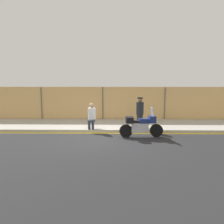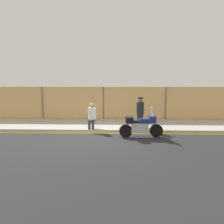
# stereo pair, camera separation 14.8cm
# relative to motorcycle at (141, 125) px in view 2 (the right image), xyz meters

# --- Properties ---
(ground_plane) EXTENTS (120.00, 120.00, 0.00)m
(ground_plane) POSITION_rel_motorcycle_xyz_m (-2.16, -0.43, -0.61)
(ground_plane) COLOR #262628
(sidewalk) EXTENTS (31.69, 3.41, 0.16)m
(sidewalk) POSITION_rel_motorcycle_xyz_m (-2.16, 2.54, -0.53)
(sidewalk) COLOR #ADA89E
(sidewalk) RESTS_ON ground_plane
(curb_paint_stripe) EXTENTS (31.69, 0.18, 0.01)m
(curb_paint_stripe) POSITION_rel_motorcycle_xyz_m (-2.16, 0.75, -0.60)
(curb_paint_stripe) COLOR gold
(curb_paint_stripe) RESTS_ON ground_plane
(storefront_fence) EXTENTS (30.11, 0.17, 2.39)m
(storefront_fence) POSITION_rel_motorcycle_xyz_m (-2.16, 4.34, 0.59)
(storefront_fence) COLOR #E5B26B
(storefront_fence) RESTS_ON ground_plane
(motorcycle) EXTENTS (2.20, 0.59, 1.50)m
(motorcycle) POSITION_rel_motorcycle_xyz_m (0.00, 0.00, 0.00)
(motorcycle) COLOR black
(motorcycle) RESTS_ON ground_plane
(officer_standing) EXTENTS (0.43, 0.43, 1.70)m
(officer_standing) POSITION_rel_motorcycle_xyz_m (0.13, 1.76, 0.42)
(officer_standing) COLOR #1E2328
(officer_standing) RESTS_ON sidewalk
(person_seated_on_curb) EXTENTS (0.44, 0.74, 1.41)m
(person_seated_on_curb) POSITION_rel_motorcycle_xyz_m (-2.61, 1.34, 0.33)
(person_seated_on_curb) COLOR #2D3342
(person_seated_on_curb) RESTS_ON sidewalk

